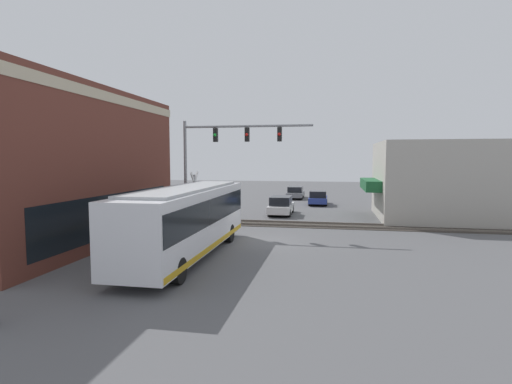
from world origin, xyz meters
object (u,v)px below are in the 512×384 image
at_px(pedestrian_at_crossing, 196,217).
at_px(crossing_signal, 194,194).
at_px(parked_car_blue, 318,198).
at_px(parked_car_grey, 296,193).
at_px(city_bus, 187,219).
at_px(parked_car_white, 281,206).

bearing_deg(pedestrian_at_crossing, crossing_signal, 24.54).
xyz_separation_m(parked_car_blue, parked_car_grey, (5.91, 2.80, 0.00)).
bearing_deg(parked_car_grey, parked_car_blue, -154.64).
bearing_deg(parked_car_blue, pedestrian_at_crossing, 156.13).
distance_m(city_bus, parked_car_blue, 23.56).
xyz_separation_m(crossing_signal, parked_car_blue, (15.52, -7.63, -1.64)).
bearing_deg(parked_car_white, parked_car_blue, -19.70).
height_order(city_bus, parked_car_blue, city_bus).
xyz_separation_m(parked_car_grey, pedestrian_at_crossing, (-22.27, 4.44, 0.25)).
relative_size(city_bus, crossing_signal, 3.05).
distance_m(parked_car_grey, pedestrian_at_crossing, 22.71).
height_order(parked_car_blue, parked_car_grey, parked_car_blue).
distance_m(crossing_signal, parked_car_white, 9.22).
bearing_deg(parked_car_white, pedestrian_at_crossing, 152.52).
bearing_deg(pedestrian_at_crossing, city_bus, -164.23).
height_order(parked_car_blue, pedestrian_at_crossing, pedestrian_at_crossing).
bearing_deg(parked_car_grey, crossing_signal, 167.29).
bearing_deg(parked_car_blue, crossing_signal, 153.81).
bearing_deg(parked_car_grey, city_bus, 174.84).
height_order(city_bus, parked_car_white, city_bus).
bearing_deg(city_bus, parked_car_grey, -5.16).
height_order(crossing_signal, parked_car_white, crossing_signal).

